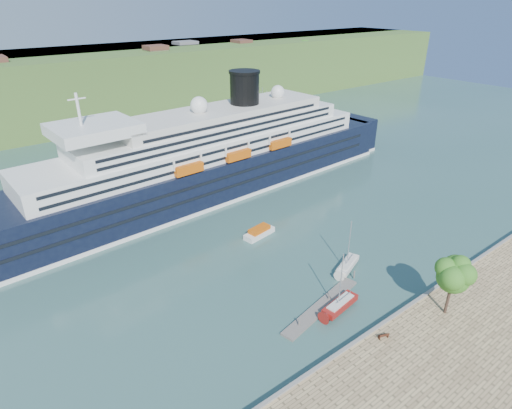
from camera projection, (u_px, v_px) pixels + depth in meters
The scene contains 10 objects.
ground at pixel (368, 338), 59.18m from camera, with size 400.00×400.00×0.00m, color #2E524D.
far_hillside at pixel (56, 88), 156.70m from camera, with size 400.00×50.00×24.00m, color #325321.
quay_coping at pixel (370, 332), 58.53m from camera, with size 220.00×0.50×0.30m, color slate.
cruise_ship at pixel (201, 139), 96.12m from camera, with size 121.68×17.72×27.33m, color black, non-canonical shape.
park_bench at pixel (383, 335), 57.50m from camera, with size 1.52×0.62×0.97m, color #4E2516, non-canonical shape.
promenade_tree at pixel (452, 284), 60.15m from camera, with size 6.14×6.14×10.17m, color #2B681B, non-canonical shape.
floating_pontoon at pixel (322, 306), 64.82m from camera, with size 17.50×2.14×0.39m, color gray, non-canonical shape.
sailboat_red at pixel (342, 284), 62.24m from camera, with size 7.54×2.10×9.74m, color maroon, non-canonical shape.
sailboat_white_far at pixel (350, 246), 71.91m from camera, with size 7.16×1.99×9.25m, color silver, non-canonical shape.
tender_launch at pixel (259, 232), 83.85m from camera, with size 6.82×2.33×1.89m, color #C6520B, non-canonical shape.
Camera 1 is at (-39.89, -26.02, 42.60)m, focal length 30.00 mm.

